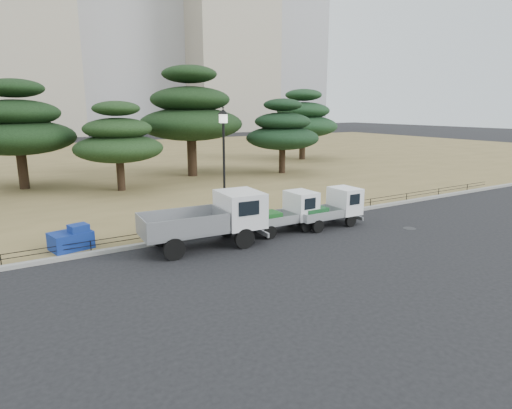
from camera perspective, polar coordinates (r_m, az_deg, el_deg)
ground at (r=17.88m, az=3.34°, el=-5.28°), size 220.00×220.00×0.00m
lawn at (r=45.95m, az=-18.89°, el=5.27°), size 120.00×56.00×0.15m
curb at (r=19.96m, az=-0.89°, el=-3.09°), size 120.00×0.25×0.16m
truck_large at (r=17.37m, az=-6.07°, el=-1.77°), size 5.04×2.27×2.15m
truck_kei_front at (r=19.53m, az=4.09°, el=-1.05°), size 3.34×1.45×1.77m
truck_kei_rear at (r=20.72m, az=10.01°, el=-0.41°), size 3.38×1.49×1.76m
street_lamp at (r=19.01m, az=-4.32°, el=7.39°), size 0.48×0.48×5.34m
pipe_fence at (r=19.99m, az=-1.11°, el=-2.00°), size 38.00×0.04×0.40m
tarp_pile at (r=18.17m, az=-23.37°, el=-4.27°), size 1.67×1.38×0.98m
manhole at (r=21.35m, az=19.79°, el=-3.02°), size 0.60×0.60×0.01m
pine_west_near at (r=32.76m, az=-29.20°, el=9.07°), size 7.24×7.24×7.24m
pine_center_left at (r=29.53m, az=-17.89°, el=8.24°), size 5.73×5.73×5.82m
pine_center_right at (r=34.68m, az=-8.71°, el=11.96°), size 8.10×8.10×8.59m
pine_east_near at (r=36.01m, az=3.56°, el=9.82°), size 6.07×6.07×6.13m
pine_east_far at (r=46.04m, az=6.28°, el=11.24°), size 7.26×7.26×7.29m
tower_east at (r=109.64m, az=-4.09°, el=22.45°), size 20.00×18.00×48.00m
radio_tower at (r=130.65m, az=8.92°, el=23.46°), size 1.80×1.80×63.00m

